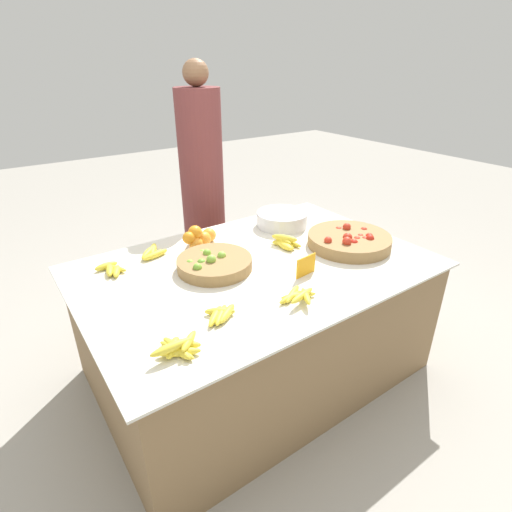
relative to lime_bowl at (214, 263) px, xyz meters
name	(u,v)px	position (x,y,z in m)	size (l,w,h in m)	color
ground_plane	(256,367)	(0.19, -0.08, -0.69)	(12.00, 12.00, 0.00)	#A39E93
market_table	(256,320)	(0.19, -0.08, -0.36)	(1.70, 1.14, 0.66)	olive
lime_bowl	(214,263)	(0.00, 0.00, 0.00)	(0.36, 0.36, 0.09)	olive
tomato_basket	(350,240)	(0.74, -0.19, 0.00)	(0.45, 0.45, 0.10)	olive
orange_pile	(199,238)	(0.06, 0.28, 0.02)	(0.22, 0.15, 0.13)	orange
metal_bowl	(282,219)	(0.62, 0.25, 0.01)	(0.31, 0.31, 0.09)	silver
price_sign	(306,266)	(0.32, -0.30, 0.02)	(0.12, 0.02, 0.10)	orange
banana_bunch_middle_right	(285,243)	(0.44, 0.00, -0.01)	(0.13, 0.18, 0.06)	yellow
banana_bunch_front_left	(221,314)	(-0.18, -0.37, -0.01)	(0.17, 0.13, 0.03)	yellow
banana_bunch_back_center	(178,348)	(-0.41, -0.47, -0.01)	(0.20, 0.16, 0.06)	yellow
banana_bunch_middle_left	(298,296)	(0.15, -0.45, -0.01)	(0.18, 0.18, 0.05)	yellow
banana_bunch_front_right	(152,252)	(-0.19, 0.32, -0.01)	(0.16, 0.17, 0.04)	yellow
banana_bunch_front_center	(111,269)	(-0.42, 0.26, -0.01)	(0.13, 0.17, 0.03)	yellow
vendor_person	(203,194)	(0.41, 0.88, 0.05)	(0.29, 0.29, 1.58)	brown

